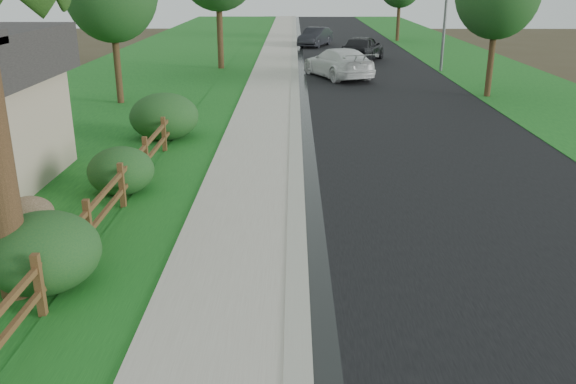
{
  "coord_description": "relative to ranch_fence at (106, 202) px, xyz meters",
  "views": [
    {
      "loc": [
        0.32,
        -5.55,
        5.07
      ],
      "look_at": [
        0.22,
        5.99,
        0.99
      ],
      "focal_mm": 38.0,
      "sensor_mm": 36.0,
      "label": 1
    }
  ],
  "objects": [
    {
      "name": "shrub_b",
      "position": [
        -0.3,
        -2.63,
        0.06
      ],
      "size": [
        2.46,
        2.46,
        1.35
      ],
      "primitive_type": "ellipsoid",
      "rotation": [
        0.0,
        0.0,
        0.34
      ],
      "color": "#19471F",
      "rests_on": "ground"
    },
    {
      "name": "road",
      "position": [
        8.2,
        28.6,
        -0.61
      ],
      "size": [
        8.0,
        90.0,
        0.02
      ],
      "primitive_type": "cube",
      "color": "black",
      "rests_on": "ground"
    },
    {
      "name": "ranch_fence",
      "position": [
        0.0,
        0.0,
        0.0
      ],
      "size": [
        0.12,
        16.92,
        1.1
      ],
      "color": "#52331B",
      "rests_on": "ground"
    },
    {
      "name": "shrub_d",
      "position": [
        -0.3,
        7.6,
        0.15
      ],
      "size": [
        2.87,
        2.87,
        1.53
      ],
      "primitive_type": "ellipsoid",
      "rotation": [
        0.0,
        0.0,
        0.35
      ],
      "color": "#19471F",
      "rests_on": "ground"
    },
    {
      "name": "dark_car_far",
      "position": [
        5.6,
        36.21,
        0.11
      ],
      "size": [
        2.9,
        4.52,
        1.41
      ],
      "primitive_type": "imported",
      "rotation": [
        0.0,
        0.0,
        -0.36
      ],
      "color": "black",
      "rests_on": "road"
    },
    {
      "name": "verge_far",
      "position": [
        15.1,
        28.6,
        -0.6
      ],
      "size": [
        6.0,
        90.0,
        0.04
      ],
      "primitive_type": "cube",
      "color": "#16501A",
      "rests_on": "ground"
    },
    {
      "name": "curb",
      "position": [
        4.0,
        28.6,
        -0.56
      ],
      "size": [
        0.4,
        90.0,
        0.12
      ],
      "primitive_type": "cube",
      "color": "#9C988D",
      "rests_on": "ground"
    },
    {
      "name": "dark_car_mid",
      "position": [
        8.3,
        27.48,
        0.21
      ],
      "size": [
        3.52,
        5.11,
        1.61
      ],
      "primitive_type": "imported",
      "rotation": [
        0.0,
        0.0,
        2.76
      ],
      "color": "black",
      "rests_on": "road"
    },
    {
      "name": "grass_strip",
      "position": [
        0.8,
        28.6,
        -0.59
      ],
      "size": [
        1.6,
        90.0,
        0.06
      ],
      "primitive_type": "cube",
      "color": "#16501A",
      "rests_on": "ground"
    },
    {
      "name": "sidewalk",
      "position": [
        2.7,
        28.6,
        -0.57
      ],
      "size": [
        2.2,
        90.0,
        0.1
      ],
      "primitive_type": "cube",
      "color": "#A79E92",
      "rests_on": "ground"
    },
    {
      "name": "shrub_c",
      "position": [
        -0.3,
        2.25,
        -0.03
      ],
      "size": [
        1.71,
        1.71,
        1.17
      ],
      "primitive_type": "ellipsoid",
      "rotation": [
        0.0,
        0.0,
        -0.06
      ],
      "color": "#19471F",
      "rests_on": "ground"
    },
    {
      "name": "white_suv",
      "position": [
        6.29,
        20.65,
        0.18
      ],
      "size": [
        4.0,
        5.75,
        1.55
      ],
      "primitive_type": "imported",
      "rotation": [
        0.0,
        0.0,
        3.52
      ],
      "color": "white",
      "rests_on": "road"
    },
    {
      "name": "wet_gutter",
      "position": [
        4.35,
        28.6,
        -0.6
      ],
      "size": [
        0.5,
        90.0,
        0.0
      ],
      "primitive_type": "cube",
      "color": "black",
      "rests_on": "road"
    },
    {
      "name": "lawn_near",
      "position": [
        -4.4,
        28.6,
        -0.6
      ],
      "size": [
        9.0,
        90.0,
        0.04
      ],
      "primitive_type": "cube",
      "color": "#16501A",
      "rests_on": "ground"
    },
    {
      "name": "boulder",
      "position": [
        -1.69,
        0.12,
        -0.28
      ],
      "size": [
        1.1,
        0.88,
        0.67
      ],
      "primitive_type": "ellipsoid",
      "rotation": [
        0.0,
        0.0,
        0.12
      ],
      "color": "brown",
      "rests_on": "ground"
    }
  ]
}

